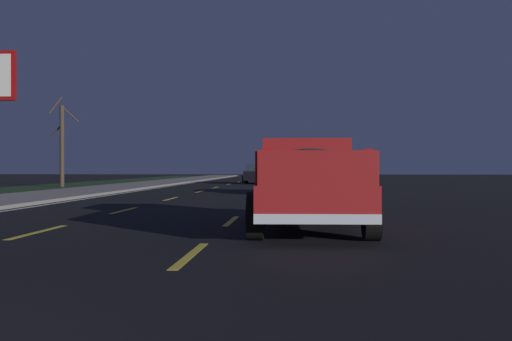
# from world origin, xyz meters

# --- Properties ---
(ground) EXTENTS (144.00, 144.00, 0.00)m
(ground) POSITION_xyz_m (27.00, 0.00, 0.00)
(ground) COLOR black
(sidewalk_shoulder) EXTENTS (108.00, 4.00, 0.12)m
(sidewalk_shoulder) POSITION_xyz_m (27.00, 7.45, 0.06)
(sidewalk_shoulder) COLOR gray
(sidewalk_shoulder) RESTS_ON ground
(grass_verge) EXTENTS (108.00, 6.00, 0.01)m
(grass_verge) POSITION_xyz_m (27.00, 12.45, 0.00)
(grass_verge) COLOR #1E3819
(grass_verge) RESTS_ON ground
(lane_markings) EXTENTS (108.00, 7.04, 0.01)m
(lane_markings) POSITION_xyz_m (29.76, 3.09, 0.00)
(lane_markings) COLOR yellow
(lane_markings) RESTS_ON ground
(pickup_truck) EXTENTS (5.49, 2.41, 1.87)m
(pickup_truck) POSITION_xyz_m (9.25, -3.50, 0.98)
(pickup_truck) COLOR maroon
(pickup_truck) RESTS_ON ground
(sedan_white) EXTENTS (4.44, 2.09, 1.54)m
(sedan_white) POSITION_xyz_m (24.41, -3.39, 0.78)
(sedan_white) COLOR silver
(sedan_white) RESTS_ON ground
(sedan_black) EXTENTS (4.43, 2.08, 1.54)m
(sedan_black) POSITION_xyz_m (40.94, -0.25, 0.78)
(sedan_black) COLOR black
(sedan_black) RESTS_ON ground
(bare_tree_far) EXTENTS (1.11, 1.83, 5.89)m
(bare_tree_far) POSITION_xyz_m (32.99, 11.93, 2.85)
(bare_tree_far) COLOR #423323
(bare_tree_far) RESTS_ON ground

